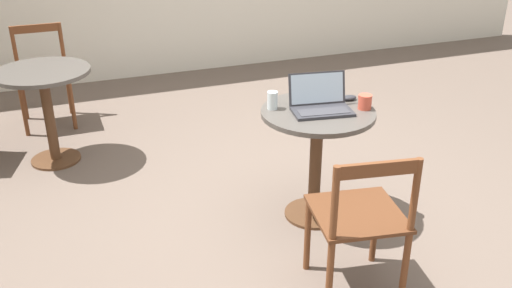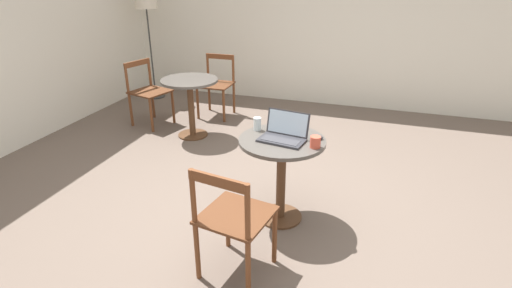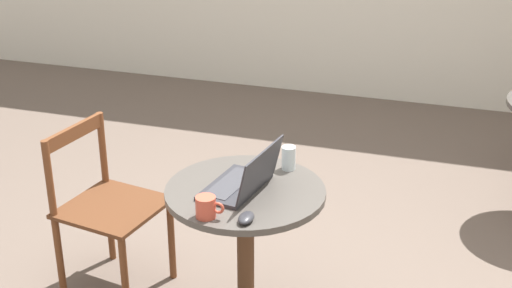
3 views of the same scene
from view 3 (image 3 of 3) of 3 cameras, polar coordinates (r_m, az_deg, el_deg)
The scene contains 6 objects.
cafe_table_near at distance 3.19m, azimuth -0.85°, elevation -6.48°, with size 0.70×0.70×0.75m.
chair_near_left at distance 3.63m, azimuth -11.89°, elevation -5.01°, with size 0.52×0.52×0.86m.
laptop at distance 3.07m, azimuth -1.05°, elevation -2.95°, with size 0.30×0.39×0.21m.
mouse at distance 2.85m, azimuth -0.83°, elevation -5.92°, with size 0.06×0.10×0.03m.
mug at distance 2.87m, azimuth -4.00°, elevation -5.06°, with size 0.12×0.08×0.09m.
drinking_glass at distance 3.26m, azimuth 2.63°, elevation -1.12°, with size 0.06×0.06×0.11m.
Camera 3 is at (0.78, -2.77, 2.17)m, focal length 50.00 mm.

